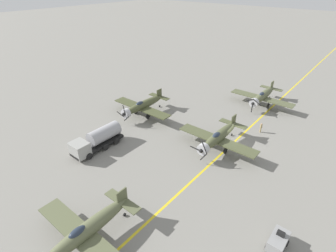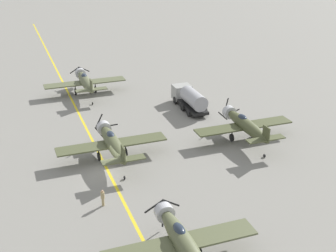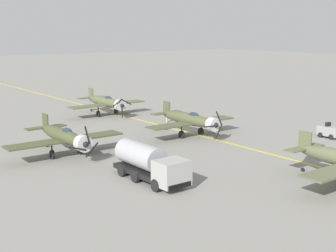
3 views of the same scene
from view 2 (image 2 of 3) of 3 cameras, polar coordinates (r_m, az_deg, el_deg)
ground_plane at (r=48.84m, az=-7.23°, el=-5.68°), size 400.00×400.00×0.00m
taxiway_stripe at (r=48.84m, az=-7.23°, el=-5.68°), size 0.30×160.00×0.01m
airplane_far_center at (r=70.52m, az=-10.04°, el=5.38°), size 12.00×9.98×3.65m
airplane_mid_right at (r=55.23m, az=9.40°, el=0.14°), size 12.00×9.98×3.77m
airplane_mid_center at (r=50.49m, az=-6.78°, el=-2.04°), size 12.00×9.98×3.65m
airplane_near_center at (r=35.74m, az=1.83°, el=-13.97°), size 12.00×9.98×3.65m
fuel_tanker at (r=64.26m, az=2.66°, el=3.42°), size 2.67×8.00×2.98m
ground_crew_walking at (r=43.23m, az=-7.96°, el=-8.59°), size 0.36×0.36×1.65m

